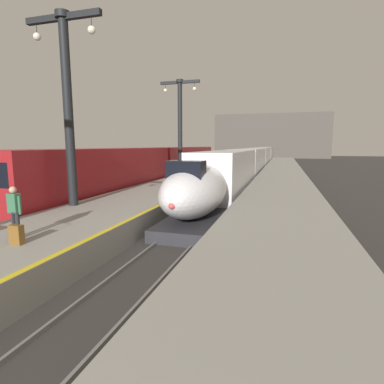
# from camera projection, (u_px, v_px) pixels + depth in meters

# --- Properties ---
(platform_left) EXTENTS (4.80, 110.00, 1.05)m
(platform_left) POSITION_uv_depth(u_px,v_px,m) (183.00, 187.00, 26.27)
(platform_left) COLOR gray
(platform_left) RESTS_ON ground
(platform_right) EXTENTS (4.80, 110.00, 1.05)m
(platform_right) POSITION_uv_depth(u_px,v_px,m) (281.00, 190.00, 23.99)
(platform_right) COLOR gray
(platform_right) RESTS_ON ground
(platform_left_safety_stripe) EXTENTS (0.20, 107.80, 0.01)m
(platform_left_safety_stripe) POSITION_uv_depth(u_px,v_px,m) (209.00, 181.00, 25.55)
(platform_left_safety_stripe) COLOR yellow
(platform_left_safety_stripe) RESTS_ON platform_left
(rail_main_left) EXTENTS (0.08, 110.00, 0.12)m
(rail_main_left) POSITION_uv_depth(u_px,v_px,m) (227.00, 189.00, 28.02)
(rail_main_left) COLOR slate
(rail_main_left) RESTS_ON ground
(rail_main_right) EXTENTS (0.08, 110.00, 0.12)m
(rail_main_right) POSITION_uv_depth(u_px,v_px,m) (243.00, 190.00, 27.60)
(rail_main_right) COLOR slate
(rail_main_right) RESTS_ON ground
(rail_secondary_left) EXTENTS (0.08, 110.00, 0.12)m
(rail_secondary_left) POSITION_uv_depth(u_px,v_px,m) (146.00, 186.00, 30.29)
(rail_secondary_left) COLOR slate
(rail_secondary_left) RESTS_ON ground
(rail_secondary_right) EXTENTS (0.08, 110.00, 0.12)m
(rail_secondary_right) POSITION_uv_depth(u_px,v_px,m) (160.00, 186.00, 29.87)
(rail_secondary_right) COLOR slate
(rail_secondary_right) RESTS_ON ground
(highspeed_train_main) EXTENTS (2.92, 75.53, 3.60)m
(highspeed_train_main) POSITION_uv_depth(u_px,v_px,m) (255.00, 159.00, 46.86)
(highspeed_train_main) COLOR silver
(highspeed_train_main) RESTS_ON ground
(regional_train_adjacent) EXTENTS (2.85, 36.60, 3.80)m
(regional_train_adjacent) POSITION_uv_depth(u_px,v_px,m) (155.00, 165.00, 30.46)
(regional_train_adjacent) COLOR maroon
(regional_train_adjacent) RESTS_ON ground
(station_column_mid) EXTENTS (4.00, 0.68, 9.04)m
(station_column_mid) POSITION_uv_depth(u_px,v_px,m) (67.00, 93.00, 14.54)
(station_column_mid) COLOR black
(station_column_mid) RESTS_ON platform_left
(station_column_far) EXTENTS (4.00, 0.68, 9.31)m
(station_column_far) POSITION_uv_depth(u_px,v_px,m) (180.00, 119.00, 30.36)
(station_column_far) COLOR black
(station_column_far) RESTS_ON platform_left
(passenger_near_edge) EXTENTS (0.57, 0.26, 1.69)m
(passenger_near_edge) POSITION_uv_depth(u_px,v_px,m) (14.00, 208.00, 9.69)
(passenger_near_edge) COLOR #23232D
(passenger_near_edge) RESTS_ON platform_left
(rolling_suitcase) EXTENTS (0.40, 0.22, 0.98)m
(rolling_suitcase) POSITION_uv_depth(u_px,v_px,m) (17.00, 235.00, 9.22)
(rolling_suitcase) COLOR brown
(rolling_suitcase) RESTS_ON platform_left
(terminus_back_wall) EXTENTS (36.00, 2.00, 14.00)m
(terminus_back_wall) POSITION_uv_depth(u_px,v_px,m) (271.00, 136.00, 97.38)
(terminus_back_wall) COLOR #4C4742
(terminus_back_wall) RESTS_ON ground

